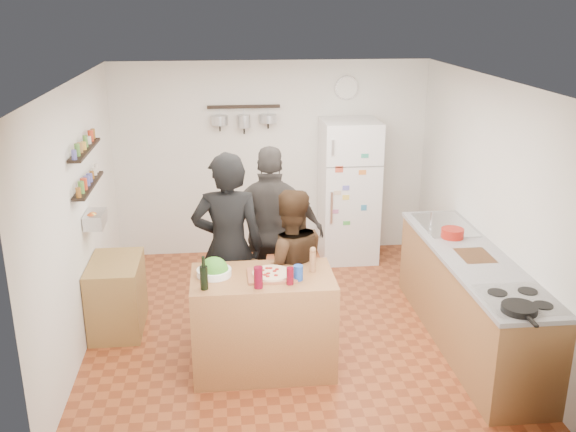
{
  "coord_description": "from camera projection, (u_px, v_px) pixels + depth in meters",
  "views": [
    {
      "loc": [
        -0.64,
        -5.93,
        3.19
      ],
      "look_at": [
        0.0,
        0.1,
        1.15
      ],
      "focal_mm": 40.0,
      "sensor_mm": 36.0,
      "label": 1
    }
  ],
  "objects": [
    {
      "name": "counter_run",
      "position": [
        470.0,
        300.0,
        6.18
      ],
      "size": [
        0.63,
        2.63,
        0.9
      ],
      "primitive_type": "cube",
      "color": "#9E7042",
      "rests_on": "floor"
    },
    {
      "name": "sink",
      "position": [
        444.0,
        226.0,
        6.84
      ],
      "size": [
        0.5,
        0.8,
        0.03
      ],
      "primitive_type": "cube",
      "color": "silver",
      "rests_on": "counter_run"
    },
    {
      "name": "cutting_board",
      "position": [
        475.0,
        256.0,
        6.03
      ],
      "size": [
        0.3,
        0.4,
        0.02
      ],
      "primitive_type": "cube",
      "color": "brown",
      "rests_on": "counter_run"
    },
    {
      "name": "wall_clock",
      "position": [
        347.0,
        88.0,
        8.04
      ],
      "size": [
        0.3,
        0.03,
        0.3
      ],
      "primitive_type": "cylinder",
      "rotation": [
        1.57,
        0.0,
        0.0
      ],
      "color": "silver",
      "rests_on": "back_wall"
    },
    {
      "name": "wine_glass_far",
      "position": [
        290.0,
        276.0,
        5.41
      ],
      "size": [
        0.06,
        0.06,
        0.15
      ],
      "primitive_type": "cylinder",
      "color": "#5B0715",
      "rests_on": "prep_island"
    },
    {
      "name": "prep_island",
      "position": [
        263.0,
        322.0,
        5.75
      ],
      "size": [
        1.25,
        0.72,
        0.91
      ],
      "primitive_type": "cube",
      "color": "#9C6439",
      "rests_on": "floor"
    },
    {
      "name": "spice_shelf_upper",
      "position": [
        85.0,
        150.0,
        6.08
      ],
      "size": [
        0.12,
        1.0,
        0.02
      ],
      "primitive_type": "cube",
      "color": "black",
      "rests_on": "left_wall"
    },
    {
      "name": "salad_bowl",
      "position": [
        214.0,
        272.0,
        5.6
      ],
      "size": [
        0.3,
        0.3,
        0.06
      ],
      "primitive_type": "cylinder",
      "color": "white",
      "rests_on": "prep_island"
    },
    {
      "name": "pizza_board",
      "position": [
        272.0,
        275.0,
        5.59
      ],
      "size": [
        0.42,
        0.34,
        0.02
      ],
      "primitive_type": "cube",
      "color": "brown",
      "rests_on": "prep_island"
    },
    {
      "name": "produce_basket",
      "position": [
        95.0,
        219.0,
        6.31
      ],
      "size": [
        0.18,
        0.35,
        0.14
      ],
      "primitive_type": "cube",
      "color": "silver",
      "rests_on": "left_wall"
    },
    {
      "name": "side_table",
      "position": [
        117.0,
        295.0,
        6.48
      ],
      "size": [
        0.5,
        0.8,
        0.73
      ],
      "primitive_type": "cube",
      "color": "olive",
      "rests_on": "floor"
    },
    {
      "name": "pizza",
      "position": [
        272.0,
        273.0,
        5.58
      ],
      "size": [
        0.34,
        0.34,
        0.02
      ],
      "primitive_type": "cylinder",
      "color": "tan",
      "rests_on": "pizza_board"
    },
    {
      "name": "fridge",
      "position": [
        349.0,
        191.0,
        8.13
      ],
      "size": [
        0.7,
        0.68,
        1.8
      ],
      "primitive_type": "cube",
      "color": "white",
      "rests_on": "floor"
    },
    {
      "name": "spice_shelf_lower",
      "position": [
        89.0,
        185.0,
        6.19
      ],
      "size": [
        0.12,
        1.0,
        0.02
      ],
      "primitive_type": "cube",
      "color": "black",
      "rests_on": "left_wall"
    },
    {
      "name": "pot_rack",
      "position": [
        244.0,
        107.0,
        7.9
      ],
      "size": [
        0.9,
        0.04,
        0.04
      ],
      "primitive_type": "cube",
      "color": "black",
      "rests_on": "back_wall"
    },
    {
      "name": "wine_glass_near",
      "position": [
        258.0,
        277.0,
        5.34
      ],
      "size": [
        0.08,
        0.08,
        0.19
      ],
      "primitive_type": "cylinder",
      "color": "#540718",
      "rests_on": "prep_island"
    },
    {
      "name": "person_back",
      "position": [
        272.0,
        232.0,
        6.65
      ],
      "size": [
        1.11,
        0.58,
        1.82
      ],
      "primitive_type": "imported",
      "rotation": [
        0.0,
        0.0,
        3.01
      ],
      "color": "#2D2928",
      "rests_on": "floor"
    },
    {
      "name": "room_shell",
      "position": [
        285.0,
        198.0,
        6.64
      ],
      "size": [
        4.2,
        4.2,
        4.2
      ],
      "color": "brown",
      "rests_on": "ground"
    },
    {
      "name": "pepper_mill",
      "position": [
        313.0,
        262.0,
        5.66
      ],
      "size": [
        0.06,
        0.06,
        0.18
      ],
      "primitive_type": "cylinder",
      "color": "#8E5F3B",
      "rests_on": "prep_island"
    },
    {
      "name": "salt_canister",
      "position": [
        298.0,
        273.0,
        5.5
      ],
      "size": [
        0.08,
        0.08,
        0.13
      ],
      "primitive_type": "cylinder",
      "color": "#1B3F95",
      "rests_on": "prep_island"
    },
    {
      "name": "wine_bottle",
      "position": [
        204.0,
        278.0,
        5.31
      ],
      "size": [
        0.07,
        0.07,
        0.2
      ],
      "primitive_type": "cylinder",
      "color": "black",
      "rests_on": "prep_island"
    },
    {
      "name": "person_center",
      "position": [
        289.0,
        268.0,
        6.08
      ],
      "size": [
        0.81,
        0.65,
        1.56
      ],
      "primitive_type": "imported",
      "rotation": [
        0.0,
        0.0,
        3.23
      ],
      "color": "black",
      "rests_on": "floor"
    },
    {
      "name": "skillet",
      "position": [
        519.0,
        308.0,
        4.93
      ],
      "size": [
        0.28,
        0.28,
        0.05
      ],
      "primitive_type": "cylinder",
      "color": "black",
      "rests_on": "stove_top"
    },
    {
      "name": "person_left",
      "position": [
        228.0,
        248.0,
        6.13
      ],
      "size": [
        0.7,
        0.48,
        1.89
      ],
      "primitive_type": "imported",
      "rotation": [
        0.0,
        0.0,
        3.11
      ],
      "color": "black",
      "rests_on": "floor"
    },
    {
      "name": "red_bowl",
      "position": [
        452.0,
        233.0,
        6.46
      ],
      "size": [
        0.23,
        0.23,
        0.09
      ],
      "primitive_type": "cylinder",
      "color": "#9F1B12",
      "rests_on": "counter_run"
    },
    {
      "name": "stove_top",
      "position": [
        519.0,
        300.0,
        5.14
      ],
      "size": [
        0.6,
        0.62,
        0.02
      ],
      "primitive_type": "cube",
      "color": "white",
      "rests_on": "counter_run"
    }
  ]
}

